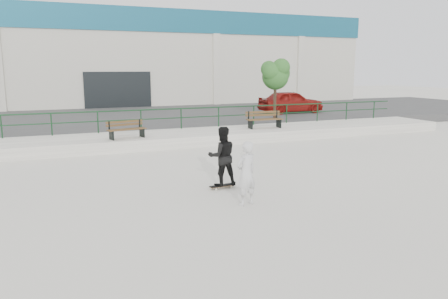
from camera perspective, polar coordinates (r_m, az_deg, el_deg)
name	(u,v)px	position (r m, az deg, el deg)	size (l,w,h in m)	color
ground	(263,201)	(11.74, 5.13, -6.67)	(120.00, 120.00, 0.00)	silver
ledge	(169,139)	(20.38, -7.22, 1.41)	(30.00, 3.00, 0.50)	#B7B3A7
parking_strip	(134,119)	(28.60, -11.69, 3.92)	(60.00, 14.00, 0.50)	#3E3E3E
railing	(161,115)	(21.49, -8.19, 4.54)	(28.00, 0.06, 1.03)	#163D20
commercial_building	(103,56)	(42.26, -15.54, 11.73)	(44.20, 16.33, 8.00)	beige
bench_left	(126,130)	(19.18, -12.64, 2.56)	(1.72, 0.81, 0.76)	#51371B
bench_right	(264,120)	(22.03, 5.28, 3.91)	(1.89, 0.67, 0.85)	#51371B
tree	(276,74)	(26.63, 6.77, 9.83)	(1.99, 1.77, 3.53)	#453622
red_car	(291,102)	(29.77, 8.71, 6.20)	(1.77, 4.39, 1.49)	maroon
skateboard	(222,186)	(12.85, -0.24, -4.76)	(0.80, 0.31, 0.09)	black
standing_skater	(222,156)	(12.64, -0.25, -0.88)	(0.84, 0.66, 1.73)	black
seated_skater	(246,173)	(11.15, 2.91, -3.14)	(0.61, 0.40, 1.66)	silver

